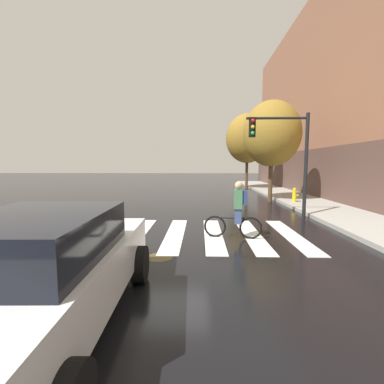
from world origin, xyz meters
TOP-DOWN VIEW (x-y plane):
  - ground_plane at (0.00, 0.00)m, footprint 120.00×120.00m
  - crosswalk_stripes at (-0.42, 0.00)m, footprint 8.95×4.08m
  - manhole_cover at (0.01, -2.13)m, footprint 0.64×0.64m
  - sedan_near at (-1.05, -4.99)m, footprint 2.30×4.67m
  - cyclist at (2.06, -0.42)m, footprint 1.70×0.40m
  - traffic_light_near at (4.35, 2.61)m, footprint 2.47×0.28m
  - fire_hydrant at (6.12, 6.43)m, footprint 0.33×0.22m
  - street_tree_near at (5.10, 7.58)m, footprint 3.29×3.29m
  - street_tree_mid at (5.05, 15.36)m, footprint 3.69×3.69m

SIDE VIEW (x-z plane):
  - ground_plane at x=0.00m, z-range 0.00..0.00m
  - manhole_cover at x=0.01m, z-range 0.00..0.01m
  - crosswalk_stripes at x=-0.42m, z-range 0.00..0.01m
  - fire_hydrant at x=6.12m, z-range 0.14..0.92m
  - sedan_near at x=-1.05m, z-range 0.03..1.62m
  - cyclist at x=2.06m, z-range 0.00..1.69m
  - traffic_light_near at x=4.35m, z-range 0.76..4.96m
  - street_tree_near at x=5.10m, z-range 1.02..6.87m
  - street_tree_mid at x=5.05m, z-range 1.15..7.72m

